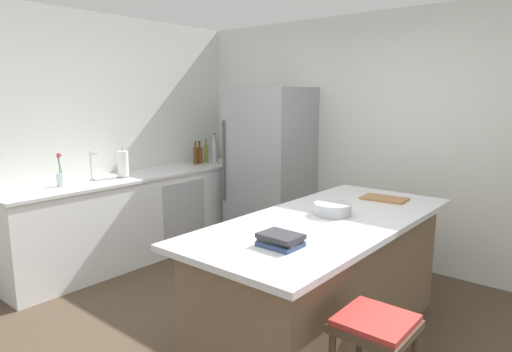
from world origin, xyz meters
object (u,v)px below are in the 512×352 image
gin_bottle (226,151)px  syrup_bottle (196,155)px  paper_towel_roll (123,165)px  soda_bottle (214,151)px  olive_oil_bottle (206,153)px  cookbook_stack (281,240)px  kitchen_island (326,279)px  whiskey_bottle (199,155)px  flower_vase (60,176)px  mixing_bowl (333,209)px  bar_stool (375,342)px  refrigerator (270,168)px  cutting_board (384,199)px  sink_faucet (92,165)px  vinegar_bottle (225,154)px

gin_bottle → syrup_bottle: gin_bottle is taller
paper_towel_roll → soda_bottle: soda_bottle is taller
olive_oil_bottle → cookbook_stack: size_ratio=1.21×
kitchen_island → whiskey_bottle: bearing=155.4°
flower_vase → syrup_bottle: (-0.03, 1.74, 0.01)m
soda_bottle → mixing_bowl: size_ratio=1.36×
bar_stool → refrigerator: bearing=137.5°
olive_oil_bottle → mixing_bowl: 2.78m
paper_towel_roll → cutting_board: paper_towel_roll is taller
gin_bottle → soda_bottle: (-0.02, -0.20, 0.01)m
refrigerator → mixing_bowl: (1.57, -1.29, 0.03)m
bar_stool → mixing_bowl: size_ratio=2.59×
refrigerator → bar_stool: 3.13m
sink_faucet → olive_oil_bottle: sink_faucet is taller
soda_bottle → cookbook_stack: (2.56, -2.04, -0.11)m
soda_bottle → olive_oil_bottle: soda_bottle is taller
bar_stool → flower_vase: flower_vase is taller
bar_stool → olive_oil_bottle: bearing=148.5°
cutting_board → bar_stool: bearing=-67.2°
flower_vase → cutting_board: 2.94m
vinegar_bottle → whiskey_bottle: whiskey_bottle is taller
sink_faucet → cutting_board: (2.58, 1.11, -0.15)m
flower_vase → whiskey_bottle: size_ratio=1.14×
flower_vase → vinegar_bottle: bearing=86.7°
refrigerator → sink_faucet: bearing=-118.3°
kitchen_island → soda_bottle: (-2.47, 1.35, 0.60)m
paper_towel_roll → cutting_board: size_ratio=0.85×
refrigerator → kitchen_island: bearing=-41.1°
refrigerator → soda_bottle: 0.89m
syrup_bottle → refrigerator: bearing=18.2°
gin_bottle → paper_towel_roll: bearing=-90.0°
sink_faucet → syrup_bottle: size_ratio=1.05×
whiskey_bottle → mixing_bowl: bearing=-22.9°
olive_oil_bottle → cutting_board: size_ratio=0.79×
flower_vase → whiskey_bottle: 1.82m
vinegar_bottle → olive_oil_bottle: 0.24m
olive_oil_bottle → bar_stool: bearing=-31.5°
kitchen_island → cookbook_stack: cookbook_stack is taller
sink_faucet → soda_bottle: bearing=88.5°
bar_stool → syrup_bottle: bearing=150.9°
vinegar_bottle → soda_bottle: 0.14m
sink_faucet → whiskey_bottle: 1.49m
flower_vase → whiskey_bottle: bearing=91.5°
flower_vase → soda_bottle: (0.03, 2.01, 0.04)m
refrigerator → bar_stool: (2.29, -2.10, -0.36)m
kitchen_island → soda_bottle: size_ratio=6.23×
sink_faucet → cutting_board: size_ratio=0.82×
olive_oil_bottle → sink_faucet: bearing=-89.0°
olive_oil_bottle → syrup_bottle: 0.19m
kitchen_island → mixing_bowl: size_ratio=8.48×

